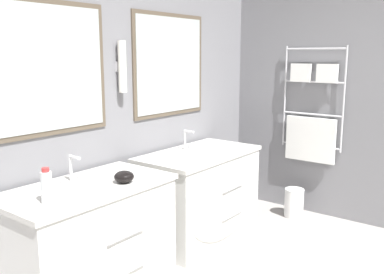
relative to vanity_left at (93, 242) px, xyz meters
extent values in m
cube|color=slate|center=(0.52, 0.41, 0.90)|extent=(5.46, 0.06, 2.60)
cube|color=brown|center=(0.00, 0.37, 1.14)|extent=(0.92, 0.01, 0.90)
cube|color=#B2BCBA|center=(0.00, 0.36, 1.14)|extent=(0.85, 0.01, 0.83)
cube|color=brown|center=(1.23, 0.37, 1.14)|extent=(0.92, 0.01, 0.90)
cube|color=#B2BCBA|center=(1.23, 0.36, 1.14)|extent=(0.85, 0.01, 0.83)
cylinder|color=white|center=(0.62, 0.33, 1.14)|extent=(0.06, 0.06, 0.40)
cube|color=silver|center=(0.62, 0.37, 1.14)|extent=(0.05, 0.02, 0.08)
cube|color=slate|center=(2.48, -0.83, 0.90)|extent=(0.06, 4.29, 2.60)
cylinder|color=silver|center=(2.41, -0.81, 0.80)|extent=(0.02, 0.02, 1.03)
cylinder|color=silver|center=(2.41, -0.20, 0.80)|extent=(0.02, 0.02, 1.03)
cylinder|color=silver|center=(2.41, -0.50, 1.29)|extent=(0.02, 0.61, 0.02)
cylinder|color=silver|center=(2.41, -0.50, 0.96)|extent=(0.02, 0.61, 0.02)
cylinder|color=silver|center=(2.41, -0.50, 0.64)|extent=(0.02, 0.61, 0.02)
cylinder|color=silver|center=(2.41, -0.50, 0.32)|extent=(0.02, 0.61, 0.02)
cube|color=white|center=(2.39, -0.50, 0.38)|extent=(0.04, 0.51, 0.45)
cube|color=white|center=(2.39, -0.64, 1.05)|extent=(0.04, 0.21, 0.18)
cube|color=white|center=(2.39, -0.37, 1.05)|extent=(0.04, 0.21, 0.18)
cube|color=white|center=(0.00, 0.04, -0.02)|extent=(1.11, 0.58, 0.75)
ellipsoid|color=white|center=(0.00, -0.25, -0.02)|extent=(1.02, 0.13, 0.63)
cube|color=silver|center=(0.00, 0.04, 0.37)|extent=(1.14, 0.61, 0.03)
ellipsoid|color=white|center=(0.00, 0.01, 0.34)|extent=(0.34, 0.30, 0.10)
cylinder|color=silver|center=(0.00, -0.33, 0.13)|extent=(0.31, 0.01, 0.01)
cylinder|color=silver|center=(0.00, -0.33, -0.11)|extent=(0.31, 0.01, 0.01)
cube|color=white|center=(1.23, 0.04, -0.02)|extent=(1.11, 0.58, 0.75)
ellipsoid|color=white|center=(1.23, -0.25, -0.02)|extent=(1.02, 0.13, 0.63)
cube|color=silver|center=(1.23, 0.04, 0.37)|extent=(1.14, 0.61, 0.03)
ellipsoid|color=white|center=(1.23, 0.01, 0.34)|extent=(0.34, 0.30, 0.10)
cylinder|color=silver|center=(1.23, -0.33, 0.13)|extent=(0.31, 0.01, 0.01)
cylinder|color=silver|center=(1.23, -0.33, -0.11)|extent=(0.31, 0.01, 0.01)
cylinder|color=silver|center=(0.00, 0.20, 0.48)|extent=(0.02, 0.02, 0.18)
cylinder|color=silver|center=(0.00, 0.15, 0.56)|extent=(0.02, 0.10, 0.02)
cylinder|color=silver|center=(-0.07, 0.20, 0.41)|extent=(0.03, 0.03, 0.04)
cylinder|color=silver|center=(0.07, 0.20, 0.41)|extent=(0.03, 0.03, 0.04)
cylinder|color=silver|center=(1.23, 0.20, 0.48)|extent=(0.02, 0.02, 0.18)
cylinder|color=silver|center=(1.23, 0.15, 0.56)|extent=(0.02, 0.10, 0.02)
cylinder|color=silver|center=(1.16, 0.20, 0.41)|extent=(0.03, 0.03, 0.04)
cylinder|color=silver|center=(1.30, 0.20, 0.41)|extent=(0.03, 0.03, 0.04)
cylinder|color=silver|center=(-0.36, -0.06, 0.48)|extent=(0.06, 0.06, 0.19)
cylinder|color=red|center=(-0.36, -0.06, 0.59)|extent=(0.04, 0.04, 0.02)
ellipsoid|color=black|center=(0.19, -0.11, 0.43)|extent=(0.13, 0.13, 0.08)
cylinder|color=silver|center=(2.20, -0.44, -0.25)|extent=(0.19, 0.19, 0.29)
torus|color=silver|center=(2.20, -0.44, -0.11)|extent=(0.20, 0.20, 0.01)
camera|label=1|loc=(-1.71, -2.15, 1.23)|focal=40.00mm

